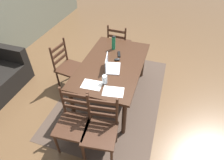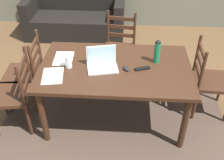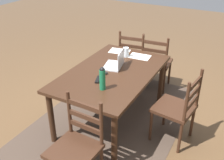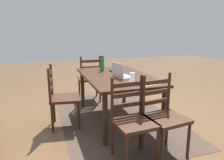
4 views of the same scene
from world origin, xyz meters
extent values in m
plane|color=brown|center=(0.00, 0.00, 0.00)|extent=(14.00, 14.00, 0.00)
cube|color=#47382D|center=(0.00, 0.00, 0.00)|extent=(2.70, 1.82, 0.01)
cube|color=#382114|center=(0.00, 0.00, 0.73)|extent=(1.65, 1.01, 0.04)
cylinder|color=#382114|center=(-0.75, -0.43, 0.35)|extent=(0.07, 0.07, 0.71)
cylinder|color=#382114|center=(0.75, -0.43, 0.35)|extent=(0.07, 0.07, 0.71)
cylinder|color=#382114|center=(-0.75, 0.43, 0.35)|extent=(0.07, 0.07, 0.71)
cylinder|color=#382114|center=(0.75, 0.43, 0.35)|extent=(0.07, 0.07, 0.71)
cube|color=#3D2316|center=(-1.16, 0.20, 0.45)|extent=(0.47, 0.47, 0.04)
cylinder|color=#3D2316|center=(-1.33, 0.00, 0.21)|extent=(0.04, 0.04, 0.43)
cylinder|color=#3D2316|center=(-1.36, 0.38, 0.21)|extent=(0.04, 0.04, 0.43)
cylinder|color=#3D2316|center=(-0.95, 0.03, 0.21)|extent=(0.04, 0.04, 0.43)
cylinder|color=#3D2316|center=(-0.98, 0.41, 0.21)|extent=(0.04, 0.04, 0.43)
cylinder|color=#3D2316|center=(-0.94, 0.03, 0.70)|extent=(0.04, 0.04, 0.50)
cylinder|color=#3D2316|center=(-0.97, 0.41, 0.70)|extent=(0.04, 0.04, 0.50)
cube|color=#3D2316|center=(-0.96, 0.22, 0.60)|extent=(0.05, 0.36, 0.05)
cube|color=#3D2316|center=(-0.96, 0.22, 0.72)|extent=(0.05, 0.36, 0.05)
cube|color=#3D2316|center=(-0.96, 0.22, 0.85)|extent=(0.05, 0.36, 0.05)
cube|color=#3D2316|center=(1.16, 0.20, 0.45)|extent=(0.46, 0.46, 0.04)
cylinder|color=#3D2316|center=(0.96, 0.02, 0.21)|extent=(0.04, 0.04, 0.43)
cylinder|color=#3D2316|center=(0.97, 0.40, 0.70)|extent=(0.04, 0.04, 0.50)
cylinder|color=#3D2316|center=(0.95, 0.02, 0.70)|extent=(0.04, 0.04, 0.50)
cube|color=#3D2316|center=(0.96, 0.21, 0.60)|extent=(0.04, 0.36, 0.05)
cube|color=#3D2316|center=(0.96, 0.21, 0.72)|extent=(0.04, 0.36, 0.05)
cube|color=#3D2316|center=(0.96, 0.21, 0.85)|extent=(0.04, 0.36, 0.05)
cube|color=#3D2316|center=(0.00, 0.84, 0.45)|extent=(0.50, 0.50, 0.04)
cylinder|color=#3D2316|center=(0.16, 0.62, 0.21)|extent=(0.04, 0.04, 0.43)
cylinder|color=#3D2316|center=(-0.21, 0.67, 0.21)|extent=(0.04, 0.04, 0.43)
cylinder|color=#3D2316|center=(0.21, 1.00, 0.21)|extent=(0.04, 0.04, 0.43)
cylinder|color=#3D2316|center=(-0.16, 1.05, 0.21)|extent=(0.04, 0.04, 0.43)
cylinder|color=#3D2316|center=(0.22, 1.01, 0.70)|extent=(0.04, 0.04, 0.50)
cylinder|color=#3D2316|center=(-0.16, 1.06, 0.70)|extent=(0.04, 0.04, 0.50)
cube|color=#3D2316|center=(0.03, 1.03, 0.60)|extent=(0.36, 0.07, 0.05)
cube|color=#3D2316|center=(0.03, 1.03, 0.72)|extent=(0.36, 0.07, 0.05)
cube|color=#3D2316|center=(0.03, 1.03, 0.85)|extent=(0.36, 0.07, 0.05)
cube|color=#3D2316|center=(-1.16, -0.20, 0.45)|extent=(0.49, 0.49, 0.04)
cylinder|color=#3D2316|center=(-1.32, -0.42, 0.21)|extent=(0.04, 0.04, 0.43)
cylinder|color=#3D2316|center=(-1.37, -0.04, 0.21)|extent=(0.04, 0.04, 0.43)
cylinder|color=#3D2316|center=(-0.94, -0.37, 0.21)|extent=(0.04, 0.04, 0.43)
cylinder|color=#3D2316|center=(-0.99, 0.01, 0.21)|extent=(0.04, 0.04, 0.43)
cylinder|color=#3D2316|center=(-0.93, -0.36, 0.70)|extent=(0.04, 0.04, 0.50)
cylinder|color=#3D2316|center=(-0.98, 0.01, 0.70)|extent=(0.04, 0.04, 0.50)
cube|color=#3D2316|center=(-0.96, -0.18, 0.60)|extent=(0.07, 0.36, 0.05)
cube|color=#3D2316|center=(-0.96, -0.18, 0.72)|extent=(0.07, 0.36, 0.05)
cube|color=#3D2316|center=(-0.96, -0.18, 0.85)|extent=(0.07, 0.36, 0.05)
cube|color=silver|center=(-0.13, -0.06, 0.75)|extent=(0.36, 0.28, 0.02)
cube|color=silver|center=(-0.16, 0.04, 0.87)|extent=(0.31, 0.08, 0.21)
cube|color=#A5CCEA|center=(-0.15, 0.04, 0.87)|extent=(0.29, 0.07, 0.19)
cylinder|color=#197247|center=(0.45, 0.12, 0.87)|extent=(0.07, 0.07, 0.24)
sphere|color=black|center=(0.45, 0.12, 0.99)|extent=(0.06, 0.06, 0.06)
cylinder|color=silver|center=(-0.50, -0.05, 0.81)|extent=(0.07, 0.07, 0.14)
ellipsoid|color=black|center=(0.12, -0.05, 0.76)|extent=(0.10, 0.12, 0.03)
cube|color=black|center=(0.29, -0.04, 0.76)|extent=(0.18, 0.10, 0.02)
cube|color=white|center=(-0.64, -0.22, 0.75)|extent=(0.25, 0.32, 0.00)
cube|color=white|center=(-0.60, 0.12, 0.75)|extent=(0.23, 0.31, 0.00)
camera|label=1|loc=(-2.42, -0.77, 2.60)|focal=29.75mm
camera|label=2|loc=(0.12, -2.41, 2.35)|focal=42.55mm
camera|label=3|loc=(2.67, 1.43, 2.25)|focal=42.59mm
camera|label=4|loc=(-3.23, 1.16, 1.49)|focal=35.05mm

